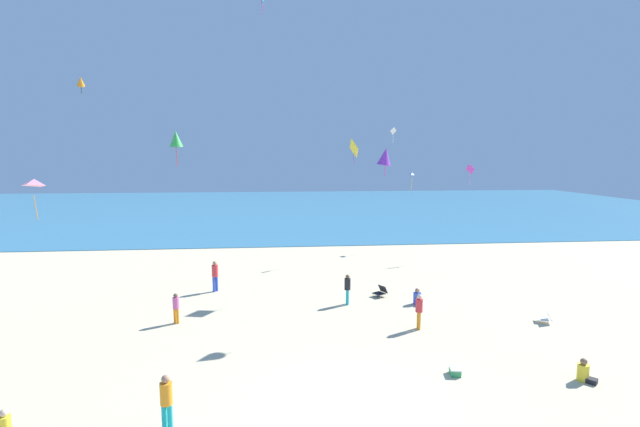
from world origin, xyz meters
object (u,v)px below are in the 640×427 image
(kite_green, at_px, (176,139))
(person_5, at_px, (215,274))
(person_1, at_px, (584,373))
(person_4, at_px, (419,309))
(kite_pink, at_px, (34,182))
(cooler_box, at_px, (455,371))
(beach_chair_near_camera, at_px, (545,318))
(person_2, at_px, (176,306))
(kite_purple, at_px, (385,157))
(kite_blue, at_px, (412,174))
(kite_orange, at_px, (81,81))
(person_6, at_px, (166,400))
(kite_yellow, at_px, (354,148))
(beach_chair_mid_beach, at_px, (381,291))
(person_3, at_px, (417,298))
(person_7, at_px, (347,287))
(kite_white, at_px, (393,131))
(kite_magenta, at_px, (470,170))

(kite_green, bearing_deg, person_5, 59.14)
(person_1, height_order, person_4, person_4)
(person_4, relative_size, kite_pink, 0.93)
(cooler_box, distance_m, person_1, 4.25)
(beach_chair_near_camera, xyz_separation_m, cooler_box, (-6.03, -4.48, -0.11))
(person_2, bearing_deg, beach_chair_near_camera, -68.18)
(person_2, height_order, kite_green, kite_green)
(kite_purple, bearing_deg, kite_blue, 69.13)
(kite_orange, bearing_deg, person_6, -63.94)
(kite_blue, height_order, kite_yellow, kite_yellow)
(beach_chair_near_camera, xyz_separation_m, kite_yellow, (-7.70, 7.06, 7.75))
(cooler_box, xyz_separation_m, kite_blue, (5.02, 22.33, 5.97))
(beach_chair_mid_beach, xyz_separation_m, cooler_box, (0.56, -9.05, -0.15))
(person_4, height_order, kite_purple, kite_purple)
(person_3, distance_m, kite_pink, 18.05)
(person_4, relative_size, person_7, 1.00)
(person_4, xyz_separation_m, person_7, (-2.60, 3.64, -0.00))
(person_4, bearing_deg, kite_blue, 80.46)
(kite_yellow, bearing_deg, kite_green, -162.22)
(person_5, height_order, kite_green, kite_green)
(person_4, distance_m, person_7, 4.47)
(beach_chair_near_camera, relative_size, kite_purple, 0.60)
(person_3, xyz_separation_m, person_6, (-10.17, -10.10, 0.65))
(person_2, xyz_separation_m, person_5, (1.11, 4.87, 0.19))
(beach_chair_near_camera, height_order, cooler_box, beach_chair_near_camera)
(kite_blue, height_order, kite_green, kite_green)
(beach_chair_mid_beach, bearing_deg, person_2, -12.96)
(beach_chair_near_camera, relative_size, kite_yellow, 0.53)
(kite_pink, distance_m, kite_white, 24.36)
(person_5, relative_size, kite_orange, 1.62)
(kite_green, relative_size, kite_orange, 1.61)
(person_1, distance_m, kite_orange, 30.19)
(person_3, bearing_deg, person_1, 23.89)
(person_1, relative_size, person_2, 0.56)
(cooler_box, height_order, kite_green, kite_green)
(person_5, bearing_deg, kite_green, 100.77)
(person_5, distance_m, kite_pink, 10.34)
(person_4, relative_size, kite_purple, 1.17)
(person_5, xyz_separation_m, kite_white, (12.40, 9.31, 8.43))
(person_4, relative_size, person_5, 0.90)
(beach_chair_near_camera, distance_m, kite_white, 18.46)
(kite_magenta, xyz_separation_m, kite_yellow, (-10.12, -7.29, 1.44))
(beach_chair_mid_beach, xyz_separation_m, kite_white, (3.37, 11.11, 9.15))
(person_1, bearing_deg, kite_yellow, 163.28)
(person_7, distance_m, kite_orange, 20.72)
(kite_pink, distance_m, kite_magenta, 28.01)
(person_2, distance_m, kite_white, 21.40)
(person_6, xyz_separation_m, kite_white, (11.96, 22.66, 8.47))
(person_7, xyz_separation_m, kite_orange, (-15.53, 7.87, 11.23))
(beach_chair_near_camera, height_order, kite_magenta, kite_magenta)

